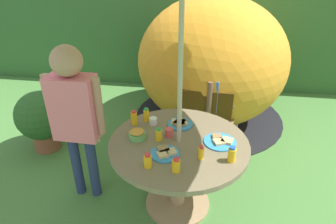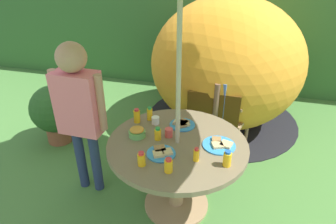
{
  "view_description": "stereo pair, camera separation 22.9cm",
  "coord_description": "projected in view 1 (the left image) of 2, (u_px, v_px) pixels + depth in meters",
  "views": [
    {
      "loc": [
        0.19,
        -1.91,
        2.0
      ],
      "look_at": [
        -0.1,
        0.08,
        0.9
      ],
      "focal_mm": 30.7,
      "sensor_mm": 36.0,
      "label": 1
    },
    {
      "loc": [
        0.41,
        -1.86,
        2.0
      ],
      "look_at": [
        -0.1,
        0.08,
        0.9
      ],
      "focal_mm": 30.7,
      "sensor_mm": 36.0,
      "label": 2
    }
  ],
  "objects": [
    {
      "name": "garden_table",
      "position": [
        178.0,
        157.0,
        2.38
      ],
      "size": [
        1.13,
        1.13,
        0.69
      ],
      "color": "tan",
      "rests_on": "ground_plane"
    },
    {
      "name": "child_in_pink_shirt",
      "position": [
        75.0,
        108.0,
        2.32
      ],
      "size": [
        0.48,
        0.24,
        1.43
      ],
      "rotation": [
        0.0,
        0.0,
        -0.02
      ],
      "color": "navy",
      "rests_on": "ground_plane"
    },
    {
      "name": "juice_bottle_center_back",
      "position": [
        176.0,
        165.0,
        1.97
      ],
      "size": [
        0.06,
        0.06,
        0.11
      ],
      "color": "yellow",
      "rests_on": "garden_table"
    },
    {
      "name": "dome_tent",
      "position": [
        212.0,
        61.0,
        3.7
      ],
      "size": [
        2.11,
        2.11,
        1.62
      ],
      "rotation": [
        0.0,
        0.0,
        -0.04
      ],
      "color": "orange",
      "rests_on": "ground_plane"
    },
    {
      "name": "potted_plant",
      "position": [
        42.0,
        117.0,
        3.22
      ],
      "size": [
        0.56,
        0.56,
        0.72
      ],
      "color": "brown",
      "rests_on": "ground_plane"
    },
    {
      "name": "wooden_chair",
      "position": [
        217.0,
        102.0,
        3.32
      ],
      "size": [
        0.61,
        0.56,
        0.9
      ],
      "rotation": [
        0.0,
        0.0,
        -0.28
      ],
      "color": "tan",
      "rests_on": "ground_plane"
    },
    {
      "name": "child_in_blue_shirt",
      "position": [
        214.0,
        95.0,
        3.02
      ],
      "size": [
        0.24,
        0.37,
        1.11
      ],
      "rotation": [
        0.0,
        0.0,
        -1.88
      ],
      "color": "navy",
      "rests_on": "ground_plane"
    },
    {
      "name": "plate_far_left",
      "position": [
        165.0,
        153.0,
        2.15
      ],
      "size": [
        0.22,
        0.22,
        0.03
      ],
      "color": "#338CD8",
      "rests_on": "garden_table"
    },
    {
      "name": "juice_bottle_back_edge",
      "position": [
        134.0,
        118.0,
        2.52
      ],
      "size": [
        0.06,
        0.06,
        0.13
      ],
      "color": "yellow",
      "rests_on": "garden_table"
    },
    {
      "name": "plate_near_left",
      "position": [
        180.0,
        123.0,
        2.53
      ],
      "size": [
        0.22,
        0.22,
        0.03
      ],
      "color": "#338CD8",
      "rests_on": "garden_table"
    },
    {
      "name": "juice_bottle_mid_right",
      "position": [
        232.0,
        155.0,
        2.06
      ],
      "size": [
        0.06,
        0.06,
        0.12
      ],
      "color": "yellow",
      "rests_on": "garden_table"
    },
    {
      "name": "juice_bottle_mid_left",
      "position": [
        201.0,
        153.0,
        2.09
      ],
      "size": [
        0.04,
        0.04,
        0.11
      ],
      "color": "yellow",
      "rests_on": "garden_table"
    },
    {
      "name": "juice_bottle_far_right",
      "position": [
        159.0,
        134.0,
        2.31
      ],
      "size": [
        0.06,
        0.06,
        0.11
      ],
      "color": "yellow",
      "rests_on": "garden_table"
    },
    {
      "name": "juice_bottle_center_front",
      "position": [
        148.0,
        161.0,
        2.01
      ],
      "size": [
        0.06,
        0.06,
        0.11
      ],
      "color": "yellow",
      "rests_on": "garden_table"
    },
    {
      "name": "plate_near_right",
      "position": [
        220.0,
        141.0,
        2.29
      ],
      "size": [
        0.26,
        0.26,
        0.03
      ],
      "color": "#338CD8",
      "rests_on": "garden_table"
    },
    {
      "name": "cup_near",
      "position": [
        153.0,
        121.0,
        2.53
      ],
      "size": [
        0.07,
        0.07,
        0.07
      ],
      "primitive_type": "cylinder",
      "color": "white",
      "rests_on": "garden_table"
    },
    {
      "name": "snack_bowl",
      "position": [
        137.0,
        134.0,
        2.34
      ],
      "size": [
        0.14,
        0.14,
        0.08
      ],
      "color": "#66B259",
      "rests_on": "garden_table"
    },
    {
      "name": "ground_plane",
      "position": [
        177.0,
        204.0,
        2.64
      ],
      "size": [
        10.0,
        10.0,
        0.02
      ],
      "primitive_type": "cube",
      "color": "#477A38"
    },
    {
      "name": "juice_bottle_front_edge",
      "position": [
        146.0,
        115.0,
        2.57
      ],
      "size": [
        0.05,
        0.05,
        0.13
      ],
      "color": "yellow",
      "rests_on": "garden_table"
    },
    {
      "name": "hedge_backdrop",
      "position": [
        199.0,
        35.0,
        4.89
      ],
      "size": [
        9.0,
        0.7,
        1.62
      ],
      "primitive_type": "cube",
      "color": "#33602D",
      "rests_on": "ground_plane"
    },
    {
      "name": "cup_far",
      "position": [
        169.0,
        132.0,
        2.36
      ],
      "size": [
        0.07,
        0.07,
        0.07
      ],
      "primitive_type": "cylinder",
      "color": "#E04C47",
      "rests_on": "garden_table"
    }
  ]
}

